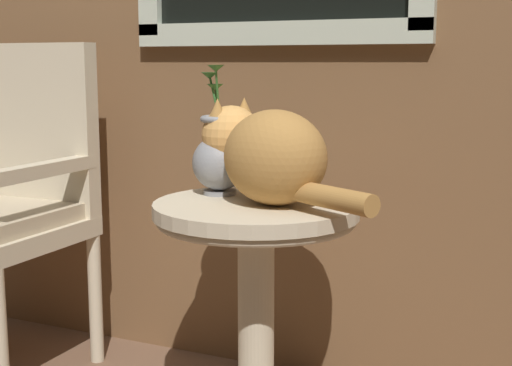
# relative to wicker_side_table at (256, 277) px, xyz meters

# --- Properties ---
(wicker_side_table) EXTENTS (0.52, 0.52, 0.62)m
(wicker_side_table) POSITION_rel_wicker_side_table_xyz_m (0.00, 0.00, 0.00)
(wicker_side_table) COLOR beige
(wicker_side_table) RESTS_ON ground_plane
(wicker_chair) EXTENTS (0.53, 0.47, 1.03)m
(wicker_chair) POSITION_rel_wicker_side_table_xyz_m (-0.91, 0.07, 0.14)
(wicker_chair) COLOR beige
(wicker_chair) RESTS_ON ground_plane
(cat) EXTENTS (0.55, 0.35, 0.26)m
(cat) POSITION_rel_wicker_side_table_xyz_m (0.03, 0.01, 0.32)
(cat) COLOR #AD7A3D
(cat) RESTS_ON wicker_side_table
(pewter_vase_with_ivy) EXTENTS (0.15, 0.15, 0.34)m
(pewter_vase_with_ivy) POSITION_rel_wicker_side_table_xyz_m (-0.14, 0.06, 0.30)
(pewter_vase_with_ivy) COLOR gray
(pewter_vase_with_ivy) RESTS_ON wicker_side_table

